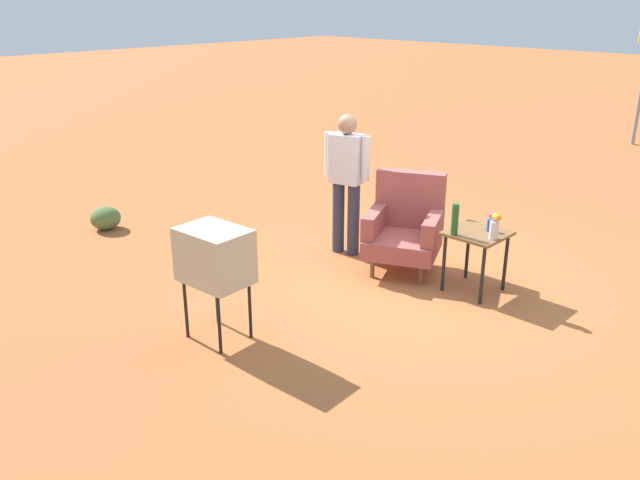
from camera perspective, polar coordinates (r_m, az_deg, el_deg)
name	(u,v)px	position (r m, az deg, el deg)	size (l,w,h in m)	color
ground_plane	(417,279)	(7.15, 8.48, -3.40)	(60.00, 60.00, 0.00)	#AD6033
armchair	(405,226)	(7.25, 7.42, 1.23)	(1.02, 1.03, 1.06)	brown
side_table	(477,241)	(6.80, 13.48, -0.07)	(0.56, 0.56, 0.64)	black
tv_on_stand	(215,256)	(5.68, -9.14, -1.41)	(0.63, 0.48, 1.03)	black
person_standing	(346,176)	(7.50, 2.32, 5.59)	(0.56, 0.30, 1.64)	#2D3347
bottle_wine_green	(455,219)	(6.59, 11.67, 1.76)	(0.07, 0.07, 0.32)	#1E5623
soda_can_blue	(490,225)	(6.81, 14.59, 1.26)	(0.07, 0.07, 0.12)	blue
flower_vase	(494,225)	(6.57, 14.95, 1.31)	(0.15, 0.10, 0.27)	silver
shrub_mid	(106,218)	(8.97, -18.17, 1.82)	(0.39, 0.39, 0.30)	#516B38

